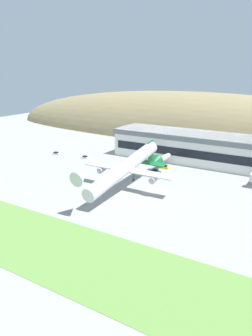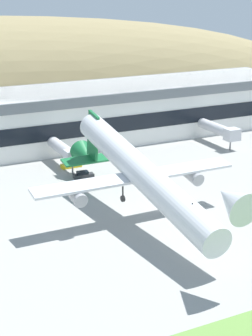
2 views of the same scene
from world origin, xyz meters
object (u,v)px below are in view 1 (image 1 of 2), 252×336
(service_car_3, at_px, (56,154))
(terminal_building, at_px, (219,148))
(service_car_1, at_px, (164,167))
(traffic_cone_0, at_px, (149,175))
(cargo_airplane, at_px, (126,168))
(jetway_0, at_px, (161,159))
(service_car_0, at_px, (85,157))
(service_car_2, at_px, (156,171))

(service_car_3, bearing_deg, terminal_building, 18.58)
(service_car_1, xyz_separation_m, traffic_cone_0, (-0.88, -13.03, -0.39))
(cargo_airplane, bearing_deg, service_car_1, 89.71)
(traffic_cone_0, bearing_deg, cargo_airplane, -87.89)
(jetway_0, bearing_deg, cargo_airplane, -87.89)
(terminal_building, relative_size, cargo_airplane, 1.86)
(service_car_0, bearing_deg, cargo_airplane, -33.59)
(terminal_building, distance_m, service_car_2, 32.93)
(jetway_0, height_order, service_car_2, jetway_0)
(cargo_airplane, bearing_deg, terminal_building, 69.57)
(service_car_0, height_order, service_car_1, service_car_1)
(service_car_1, bearing_deg, service_car_0, -172.35)
(cargo_airplane, bearing_deg, traffic_cone_0, 92.11)
(jetway_0, height_order, service_car_3, jetway_0)
(cargo_airplane, distance_m, service_car_0, 49.47)
(terminal_building, xyz_separation_m, traffic_cone_0, (-19.66, -31.41, -7.53))
(jetway_0, relative_size, service_car_1, 3.14)
(service_car_1, xyz_separation_m, service_car_3, (-58.03, -7.44, -0.04))
(terminal_building, bearing_deg, service_car_1, -135.62)
(terminal_building, relative_size, service_car_3, 25.08)
(terminal_building, xyz_separation_m, cargo_airplane, (-18.95, -50.86, 0.87))
(service_car_1, bearing_deg, service_car_2, -92.10)
(terminal_building, height_order, service_car_1, terminal_building)
(service_car_2, relative_size, traffic_cone_0, 7.68)
(service_car_2, bearing_deg, cargo_airplane, -89.75)
(service_car_2, bearing_deg, traffic_cone_0, -96.21)
(terminal_building, height_order, service_car_0, terminal_building)
(jetway_0, bearing_deg, service_car_1, -5.82)
(terminal_building, distance_m, service_car_1, 27.24)
(jetway_0, xyz_separation_m, service_car_1, (1.37, -0.14, -3.32))
(service_car_0, bearing_deg, jetway_0, 8.11)
(cargo_airplane, relative_size, traffic_cone_0, 94.88)
(service_car_2, bearing_deg, service_car_3, 179.96)
(service_car_2, distance_m, traffic_cone_0, 5.59)
(terminal_building, bearing_deg, service_car_2, -126.39)
(service_car_0, height_order, traffic_cone_0, service_car_0)
(terminal_building, bearing_deg, jetway_0, -137.85)
(service_car_0, relative_size, traffic_cone_0, 6.71)
(jetway_0, distance_m, service_car_0, 39.99)
(terminal_building, xyz_separation_m, service_car_1, (-18.79, -18.38, -7.14))
(terminal_building, distance_m, cargo_airplane, 54.28)
(service_car_3, bearing_deg, jetway_0, 7.62)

